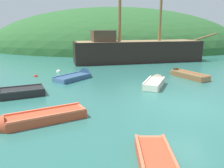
% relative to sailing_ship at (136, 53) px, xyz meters
% --- Properties ---
extents(ground_plane, '(120.00, 120.00, 0.00)m').
position_rel_sailing_ship_xyz_m(ground_plane, '(1.67, -13.84, -0.88)').
color(ground_plane, '#2D6B60').
extents(shore_hill, '(43.48, 27.94, 13.70)m').
position_rel_sailing_ship_xyz_m(shore_hill, '(-3.74, 16.52, -0.88)').
color(shore_hill, '#2D602D').
rests_on(shore_hill, ground).
extents(sailing_ship, '(15.80, 7.12, 13.16)m').
position_rel_sailing_ship_xyz_m(sailing_ship, '(0.00, 0.00, 0.00)').
color(sailing_ship, black).
rests_on(sailing_ship, ground).
extents(rowboat_outer_right, '(3.14, 2.45, 1.18)m').
position_rel_sailing_ship_xyz_m(rowboat_outer_right, '(-7.02, -13.02, -0.74)').
color(rowboat_outer_right, black).
rests_on(rowboat_outer_right, ground).
extents(rowboat_center, '(1.76, 3.08, 0.90)m').
position_rel_sailing_ship_xyz_m(rowboat_center, '(0.84, -10.10, -0.73)').
color(rowboat_center, beige).
rests_on(rowboat_center, ground).
extents(rowboat_far, '(2.71, 3.35, 1.15)m').
position_rel_sailing_ship_xyz_m(rowboat_far, '(-4.43, -8.37, -0.79)').
color(rowboat_far, '#335175').
rests_on(rowboat_far, ground).
extents(rowboat_near_dock, '(2.66, 3.51, 0.86)m').
position_rel_sailing_ship_xyz_m(rowboat_near_dock, '(3.31, -7.38, -0.75)').
color(rowboat_near_dock, brown).
rests_on(rowboat_near_dock, ground).
extents(rowboat_portside, '(3.67, 2.80, 0.89)m').
position_rel_sailing_ship_xyz_m(rowboat_portside, '(-4.52, -16.26, -0.76)').
color(rowboat_portside, '#C64C2D').
rests_on(rowboat_portside, ground).
extents(buoy_white, '(0.39, 0.39, 0.39)m').
position_rel_sailing_ship_xyz_m(buoy_white, '(-6.56, -6.18, -0.88)').
color(buoy_white, white).
rests_on(buoy_white, ground).
extents(buoy_red, '(0.29, 0.29, 0.29)m').
position_rel_sailing_ship_xyz_m(buoy_red, '(-7.76, -8.00, -0.88)').
color(buoy_red, red).
rests_on(buoy_red, ground).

